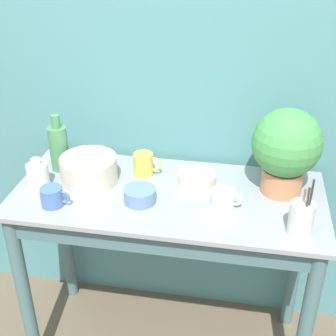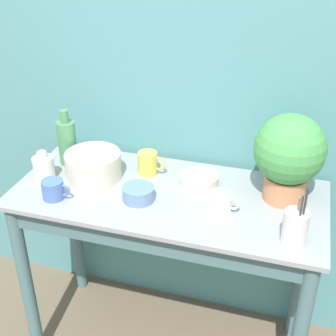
# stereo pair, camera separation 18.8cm
# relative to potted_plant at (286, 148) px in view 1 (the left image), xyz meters

# --- Properties ---
(wall_back) EXTENTS (6.00, 0.05, 2.40)m
(wall_back) POSITION_rel_potted_plant_xyz_m (-0.46, 0.25, 0.11)
(wall_back) COLOR teal
(wall_back) RESTS_ON ground_plane
(counter_table) EXTENTS (1.29, 0.58, 0.89)m
(counter_table) POSITION_rel_potted_plant_xyz_m (-0.46, -0.12, -0.40)
(counter_table) COLOR slate
(counter_table) RESTS_ON ground_plane
(potted_plant) EXTENTS (0.28, 0.28, 0.36)m
(potted_plant) POSITION_rel_potted_plant_xyz_m (0.00, 0.00, 0.00)
(potted_plant) COLOR tan
(potted_plant) RESTS_ON counter_table
(bowl_wash_large) EXTENTS (0.24, 0.24, 0.12)m
(bowl_wash_large) POSITION_rel_potted_plant_xyz_m (-0.81, -0.07, -0.15)
(bowl_wash_large) COLOR beige
(bowl_wash_large) RESTS_ON counter_table
(bottle_tall) EXTENTS (0.08, 0.08, 0.26)m
(bottle_tall) POSITION_rel_potted_plant_xyz_m (-0.97, 0.02, -0.09)
(bottle_tall) COLOR #4C8C59
(bottle_tall) RESTS_ON counter_table
(bottle_short) EXTENTS (0.09, 0.09, 0.13)m
(bottle_short) POSITION_rel_potted_plant_xyz_m (-1.01, -0.14, -0.15)
(bottle_short) COLOR white
(bottle_short) RESTS_ON counter_table
(mug_white) EXTENTS (0.12, 0.09, 0.08)m
(mug_white) POSITION_rel_potted_plant_xyz_m (-0.23, -0.16, -0.16)
(mug_white) COLOR white
(mug_white) RESTS_ON counter_table
(mug_yellow) EXTENTS (0.12, 0.09, 0.10)m
(mug_yellow) POSITION_rel_potted_plant_xyz_m (-0.59, 0.03, -0.15)
(mug_yellow) COLOR #E5CC4C
(mug_yellow) RESTS_ON counter_table
(mug_blue) EXTENTS (0.12, 0.09, 0.08)m
(mug_blue) POSITION_rel_potted_plant_xyz_m (-0.89, -0.27, -0.16)
(mug_blue) COLOR #4C70B7
(mug_blue) RESTS_ON counter_table
(bowl_small_cream) EXTENTS (0.16, 0.16, 0.05)m
(bowl_small_cream) POSITION_rel_potted_plant_xyz_m (-0.35, 0.00, -0.18)
(bowl_small_cream) COLOR beige
(bowl_small_cream) RESTS_ON counter_table
(bowl_small_blue) EXTENTS (0.13, 0.13, 0.06)m
(bowl_small_blue) POSITION_rel_potted_plant_xyz_m (-0.56, -0.18, -0.17)
(bowl_small_blue) COLOR #6684B2
(bowl_small_blue) RESTS_ON counter_table
(utensil_cup) EXTENTS (0.09, 0.09, 0.23)m
(utensil_cup) POSITION_rel_potted_plant_xyz_m (0.06, -0.28, -0.14)
(utensil_cup) COLOR silver
(utensil_cup) RESTS_ON counter_table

